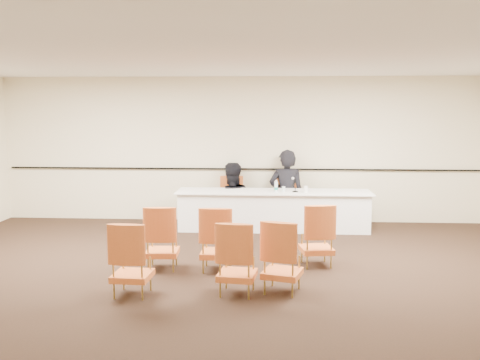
{
  "coord_description": "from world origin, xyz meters",
  "views": [
    {
      "loc": [
        0.68,
        -7.08,
        2.32
      ],
      "look_at": [
        0.08,
        2.6,
        1.05
      ],
      "focal_mm": 40.0,
      "sensor_mm": 36.0,
      "label": 1
    }
  ],
  "objects_px": {
    "panelist_second_chair": "(231,200)",
    "microphone": "(295,185)",
    "panel_table": "(273,210)",
    "aud_chair_back_left": "(132,258)",
    "water_bottle": "(276,186)",
    "coffee_cup": "(306,189)",
    "aud_chair_front_mid": "(217,238)",
    "aud_chair_front_left": "(162,237)",
    "aud_chair_back_right": "(282,256)",
    "aud_chair_back_mid": "(237,258)",
    "aud_chair_front_right": "(317,235)",
    "drinking_glass": "(284,189)",
    "panelist_second": "(231,207)",
    "panelist_main": "(287,197)",
    "panelist_main_chair": "(287,201)"
  },
  "relations": [
    {
      "from": "microphone",
      "to": "coffee_cup",
      "type": "height_order",
      "value": "microphone"
    },
    {
      "from": "water_bottle",
      "to": "coffee_cup",
      "type": "height_order",
      "value": "water_bottle"
    },
    {
      "from": "panelist_second",
      "to": "aud_chair_front_left",
      "type": "distance_m",
      "value": 3.36
    },
    {
      "from": "panelist_second",
      "to": "aud_chair_back_mid",
      "type": "xyz_separation_m",
      "value": [
        0.42,
        -4.3,
        0.14
      ]
    },
    {
      "from": "panelist_main_chair",
      "to": "aud_chair_back_left",
      "type": "relative_size",
      "value": 1.0
    },
    {
      "from": "panelist_main_chair",
      "to": "panel_table",
      "type": "bearing_deg",
      "value": -115.81
    },
    {
      "from": "microphone",
      "to": "aud_chair_back_left",
      "type": "relative_size",
      "value": 0.29
    },
    {
      "from": "aud_chair_back_mid",
      "to": "panelist_second_chair",
      "type": "bearing_deg",
      "value": 102.7
    },
    {
      "from": "coffee_cup",
      "to": "aud_chair_front_left",
      "type": "distance_m",
      "value": 3.45
    },
    {
      "from": "panel_table",
      "to": "aud_chair_back_right",
      "type": "height_order",
      "value": "aud_chair_back_right"
    },
    {
      "from": "panel_table",
      "to": "water_bottle",
      "type": "distance_m",
      "value": 0.5
    },
    {
      "from": "aud_chair_front_right",
      "to": "drinking_glass",
      "type": "bearing_deg",
      "value": 91.23
    },
    {
      "from": "drinking_glass",
      "to": "panelist_second",
      "type": "bearing_deg",
      "value": 151.11
    },
    {
      "from": "aud_chair_front_left",
      "to": "aud_chair_back_left",
      "type": "bearing_deg",
      "value": -100.58
    },
    {
      "from": "aud_chair_back_mid",
      "to": "drinking_glass",
      "type": "bearing_deg",
      "value": 87.17
    },
    {
      "from": "microphone",
      "to": "coffee_cup",
      "type": "distance_m",
      "value": 0.22
    },
    {
      "from": "panel_table",
      "to": "aud_chair_back_mid",
      "type": "xyz_separation_m",
      "value": [
        -0.46,
        -3.74,
        0.1
      ]
    },
    {
      "from": "panelist_second",
      "to": "aud_chair_back_right",
      "type": "xyz_separation_m",
      "value": [
        0.99,
        -4.18,
        0.14
      ]
    },
    {
      "from": "aud_chair_front_mid",
      "to": "aud_chair_front_right",
      "type": "height_order",
      "value": "same"
    },
    {
      "from": "coffee_cup",
      "to": "aud_chair_back_left",
      "type": "distance_m",
      "value": 4.44
    },
    {
      "from": "panelist_second",
      "to": "aud_chair_front_mid",
      "type": "xyz_separation_m",
      "value": [
        0.06,
        -3.3,
        0.14
      ]
    },
    {
      "from": "panelist_second_chair",
      "to": "drinking_glass",
      "type": "height_order",
      "value": "panelist_second_chair"
    },
    {
      "from": "panel_table",
      "to": "coffee_cup",
      "type": "xyz_separation_m",
      "value": [
        0.61,
        -0.13,
        0.44
      ]
    },
    {
      "from": "panelist_main_chair",
      "to": "panelist_main",
      "type": "bearing_deg",
      "value": 0.0
    },
    {
      "from": "aud_chair_back_right",
      "to": "panelist_second_chair",
      "type": "bearing_deg",
      "value": 119.13
    },
    {
      "from": "drinking_glass",
      "to": "panelist_main",
      "type": "bearing_deg",
      "value": 82.73
    },
    {
      "from": "drinking_glass",
      "to": "aud_chair_back_right",
      "type": "xyz_separation_m",
      "value": [
        -0.08,
        -3.59,
        -0.33
      ]
    },
    {
      "from": "panelist_main",
      "to": "drinking_glass",
      "type": "bearing_deg",
      "value": 89.7
    },
    {
      "from": "panelist_main_chair",
      "to": "aud_chair_front_left",
      "type": "height_order",
      "value": "same"
    },
    {
      "from": "microphone",
      "to": "aud_chair_back_left",
      "type": "distance_m",
      "value": 4.37
    },
    {
      "from": "panel_table",
      "to": "coffee_cup",
      "type": "relative_size",
      "value": 29.65
    },
    {
      "from": "panelist_second_chair",
      "to": "aud_chair_back_right",
      "type": "height_order",
      "value": "same"
    },
    {
      "from": "coffee_cup",
      "to": "aud_chair_back_right",
      "type": "xyz_separation_m",
      "value": [
        -0.5,
        -3.5,
        -0.34
      ]
    },
    {
      "from": "panelist_second_chair",
      "to": "aud_chair_back_mid",
      "type": "height_order",
      "value": "same"
    },
    {
      "from": "water_bottle",
      "to": "aud_chair_front_right",
      "type": "distance_m",
      "value": 2.44
    },
    {
      "from": "panelist_main",
      "to": "panelist_second_chair",
      "type": "xyz_separation_m",
      "value": [
        -1.14,
        -0.0,
        -0.07
      ]
    },
    {
      "from": "microphone",
      "to": "aud_chair_back_left",
      "type": "bearing_deg",
      "value": -136.73
    },
    {
      "from": "aud_chair_back_left",
      "to": "coffee_cup",
      "type": "bearing_deg",
      "value": 60.51
    },
    {
      "from": "panelist_second_chair",
      "to": "aud_chair_front_mid",
      "type": "bearing_deg",
      "value": -89.18
    },
    {
      "from": "panelist_second",
      "to": "aud_chair_front_left",
      "type": "relative_size",
      "value": 1.92
    },
    {
      "from": "aud_chair_back_left",
      "to": "microphone",
      "type": "bearing_deg",
      "value": 62.95
    },
    {
      "from": "panel_table",
      "to": "aud_chair_back_left",
      "type": "distance_m",
      "value": 4.24
    },
    {
      "from": "panelist_second",
      "to": "aud_chair_back_right",
      "type": "relative_size",
      "value": 1.92
    },
    {
      "from": "panelist_second_chair",
      "to": "microphone",
      "type": "relative_size",
      "value": 3.41
    },
    {
      "from": "coffee_cup",
      "to": "aud_chair_front_right",
      "type": "distance_m",
      "value": 2.32
    },
    {
      "from": "panelist_second_chair",
      "to": "aud_chair_front_mid",
      "type": "xyz_separation_m",
      "value": [
        0.06,
        -3.3,
        0.0
      ]
    },
    {
      "from": "panel_table",
      "to": "coffee_cup",
      "type": "bearing_deg",
      "value": -11.68
    },
    {
      "from": "aud_chair_front_left",
      "to": "aud_chair_back_left",
      "type": "distance_m",
      "value": 1.14
    },
    {
      "from": "panelist_main_chair",
      "to": "aud_chair_back_left",
      "type": "xyz_separation_m",
      "value": [
        -2.05,
        -4.41,
        0.0
      ]
    },
    {
      "from": "aud_chair_back_left",
      "to": "aud_chair_back_mid",
      "type": "relative_size",
      "value": 1.0
    }
  ]
}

